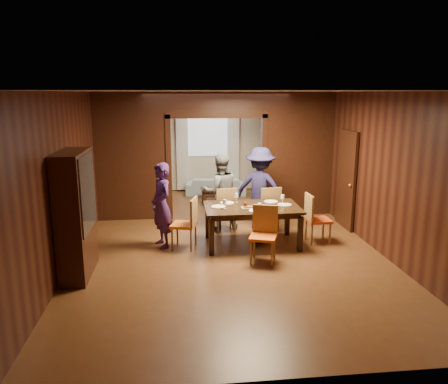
{
  "coord_description": "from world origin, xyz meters",
  "views": [
    {
      "loc": [
        -0.92,
        -8.35,
        2.88
      ],
      "look_at": [
        -0.05,
        -0.4,
        1.05
      ],
      "focal_mm": 35.0,
      "sensor_mm": 36.0,
      "label": 1
    }
  ],
  "objects": [
    {
      "name": "person_grey",
      "position": [
        -0.02,
        0.65,
        0.81
      ],
      "size": [
        0.86,
        0.7,
        1.63
      ],
      "primitive_type": "imported",
      "rotation": [
        0.0,
        0.0,
        3.26
      ],
      "color": "slate",
      "rests_on": "floor"
    },
    {
      "name": "plate_near",
      "position": [
        0.51,
        -0.75,
        0.77
      ],
      "size": [
        0.27,
        0.27,
        0.01
      ],
      "primitive_type": "cylinder",
      "color": "white",
      "rests_on": "dining_table"
    },
    {
      "name": "hutch",
      "position": [
        -2.53,
        -1.5,
        1.0
      ],
      "size": [
        0.4,
        1.2,
        2.0
      ],
      "primitive_type": "cube",
      "color": "black",
      "rests_on": "floor"
    },
    {
      "name": "chair_right",
      "position": [
        1.8,
        -0.44,
        0.48
      ],
      "size": [
        0.45,
        0.45,
        0.97
      ],
      "primitive_type": null,
      "rotation": [
        0.0,
        0.0,
        1.6
      ],
      "color": "#CC3E13",
      "rests_on": "floor"
    },
    {
      "name": "platter_a",
      "position": [
        0.42,
        -0.53,
        0.78
      ],
      "size": [
        0.3,
        0.2,
        0.04
      ],
      "primitive_type": "cube",
      "color": "gray",
      "rests_on": "dining_table"
    },
    {
      "name": "chair_far_l",
      "position": [
        0.06,
        0.46,
        0.48
      ],
      "size": [
        0.5,
        0.5,
        0.97
      ],
      "primitive_type": null,
      "rotation": [
        0.0,
        0.0,
        3.28
      ],
      "color": "orange",
      "rests_on": "floor"
    },
    {
      "name": "ceiling",
      "position": [
        0.0,
        0.0,
        2.9
      ],
      "size": [
        5.5,
        9.0,
        0.02
      ],
      "primitive_type": "cube",
      "color": "silver",
      "rests_on": "room_walls"
    },
    {
      "name": "serving_bowl",
      "position": [
        0.62,
        -0.33,
        0.81
      ],
      "size": [
        0.37,
        0.37,
        0.09
      ],
      "primitive_type": "imported",
      "color": "black",
      "rests_on": "dining_table"
    },
    {
      "name": "floor",
      "position": [
        0.0,
        0.0,
        0.0
      ],
      "size": [
        9.0,
        9.0,
        0.0
      ],
      "primitive_type": "plane",
      "color": "#553117",
      "rests_on": "ground"
    },
    {
      "name": "person_navy",
      "position": [
        0.84,
        0.63,
        0.88
      ],
      "size": [
        1.3,
        1.06,
        1.76
      ],
      "primitive_type": "imported",
      "rotation": [
        0.0,
        0.0,
        2.72
      ],
      "color": "#1C193F",
      "rests_on": "floor"
    },
    {
      "name": "window_far",
      "position": [
        0.0,
        4.44,
        1.7
      ],
      "size": [
        1.2,
        0.03,
        1.3
      ],
      "primitive_type": "cube",
      "color": "silver",
      "rests_on": "back_wall"
    },
    {
      "name": "chair_far_r",
      "position": [
        0.97,
        0.42,
        0.48
      ],
      "size": [
        0.49,
        0.49,
        0.97
      ],
      "primitive_type": null,
      "rotation": [
        0.0,
        0.0,
        3.27
      ],
      "color": "#EF5316",
      "rests_on": "floor"
    },
    {
      "name": "condiment_jar",
      "position": [
        0.35,
        -0.49,
        0.82
      ],
      "size": [
        0.08,
        0.08,
        0.11
      ],
      "primitive_type": null,
      "color": "#522813",
      "rests_on": "dining_table"
    },
    {
      "name": "chair_near",
      "position": [
        0.53,
        -1.33,
        0.48
      ],
      "size": [
        0.56,
        0.56,
        0.97
      ],
      "primitive_type": null,
      "rotation": [
        0.0,
        0.0,
        -0.34
      ],
      "color": "#D85514",
      "rests_on": "floor"
    },
    {
      "name": "plate_left",
      "position": [
        -0.15,
        -0.39,
        0.77
      ],
      "size": [
        0.27,
        0.27,
        0.01
      ],
      "primitive_type": "cylinder",
      "color": "white",
      "rests_on": "dining_table"
    },
    {
      "name": "wineglass_far",
      "position": [
        0.23,
        -0.06,
        0.85
      ],
      "size": [
        0.08,
        0.08,
        0.18
      ],
      "primitive_type": null,
      "color": "silver",
      "rests_on": "dining_table"
    },
    {
      "name": "chair_left",
      "position": [
        -0.82,
        -0.47,
        0.48
      ],
      "size": [
        0.54,
        0.54,
        0.97
      ],
      "primitive_type": null,
      "rotation": [
        0.0,
        0.0,
        -1.85
      ],
      "color": "orange",
      "rests_on": "floor"
    },
    {
      "name": "plate_far_l",
      "position": [
        0.04,
        -0.12,
        0.77
      ],
      "size": [
        0.27,
        0.27,
        0.01
      ],
      "primitive_type": "cylinder",
      "color": "white",
      "rests_on": "dining_table"
    },
    {
      "name": "curtain_left",
      "position": [
        -0.75,
        4.4,
        1.25
      ],
      "size": [
        0.35,
        0.06,
        2.4
      ],
      "primitive_type": "cube",
      "color": "white",
      "rests_on": "back_wall"
    },
    {
      "name": "curtain_right",
      "position": [
        0.75,
        4.4,
        1.25
      ],
      "size": [
        0.35,
        0.06,
        2.4
      ],
      "primitive_type": "cube",
      "color": "white",
      "rests_on": "back_wall"
    },
    {
      "name": "tumbler",
      "position": [
        0.57,
        -0.74,
        0.83
      ],
      "size": [
        0.07,
        0.07,
        0.14
      ],
      "primitive_type": "cylinder",
      "color": "silver",
      "rests_on": "dining_table"
    },
    {
      "name": "door_right",
      "position": [
        2.7,
        0.5,
        1.05
      ],
      "size": [
        0.06,
        0.9,
        2.1
      ],
      "primitive_type": "cube",
      "color": "black",
      "rests_on": "floor"
    },
    {
      "name": "person_purple",
      "position": [
        -1.23,
        -0.33,
        0.81
      ],
      "size": [
        0.59,
        0.69,
        1.61
      ],
      "primitive_type": "imported",
      "rotation": [
        0.0,
        0.0,
        -1.15
      ],
      "color": "#3B1D56",
      "rests_on": "floor"
    },
    {
      "name": "platter_b",
      "position": [
        0.75,
        -0.63,
        0.78
      ],
      "size": [
        0.3,
        0.2,
        0.04
      ],
      "primitive_type": "cube",
      "color": "gray",
      "rests_on": "dining_table"
    },
    {
      "name": "plate_far_r",
      "position": [
        0.92,
        -0.11,
        0.77
      ],
      "size": [
        0.27,
        0.27,
        0.01
      ],
      "primitive_type": "cylinder",
      "color": "white",
      "rests_on": "dining_table"
    },
    {
      "name": "wineglass_right",
      "position": [
        1.11,
        -0.28,
        0.85
      ],
      "size": [
        0.08,
        0.08,
        0.18
      ],
      "primitive_type": null,
      "color": "silver",
      "rests_on": "dining_table"
    },
    {
      "name": "coffee_table",
      "position": [
        0.1,
        2.86,
        0.2
      ],
      "size": [
        0.8,
        0.5,
        0.4
      ],
      "primitive_type": "cube",
      "color": "black",
      "rests_on": "floor"
    },
    {
      "name": "dining_table",
      "position": [
        0.49,
        -0.42,
        0.38
      ],
      "size": [
        1.8,
        1.12,
        0.76
      ],
      "primitive_type": "cube",
      "color": "black",
      "rests_on": "floor"
    },
    {
      "name": "sofa",
      "position": [
        0.19,
        3.85,
        0.25
      ],
      "size": [
        1.78,
        0.88,
        0.5
      ],
      "primitive_type": "imported",
      "rotation": [
        0.0,
        0.0,
        3.01
      ],
      "color": "#9BB9CB",
      "rests_on": "floor"
    },
    {
      "name": "room_walls",
      "position": [
        0.0,
        1.89,
        1.51
      ],
      "size": [
        5.52,
        9.01,
        2.9
      ],
      "color": "black",
      "rests_on": "floor"
    },
    {
      "name": "wineglass_left",
      "position": [
        -0.05,
        -0.54,
        0.85
      ],
      "size": [
        0.08,
        0.08,
        0.18
      ],
      "primitive_type": null,
      "color": "white",
      "rests_on": "dining_table"
    },
    {
      "name": "plate_right",
      "position": [
        1.13,
        -0.38,
        0.77
      ],
      "size": [
        0.27,
        0.27,
        0.01
      ],
      "primitive_type": "cylinder",
      "color": "silver",
      "rests_on": "dining_table"
    }
  ]
}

